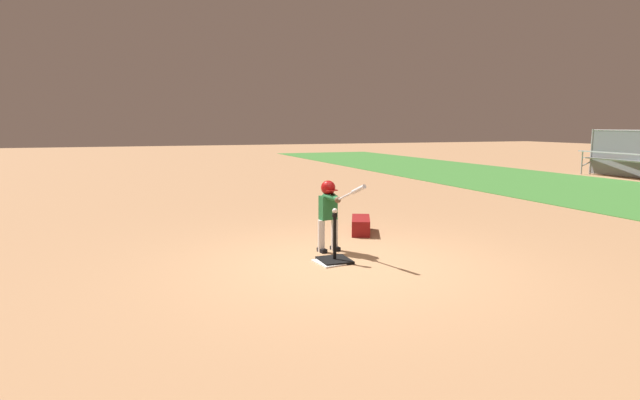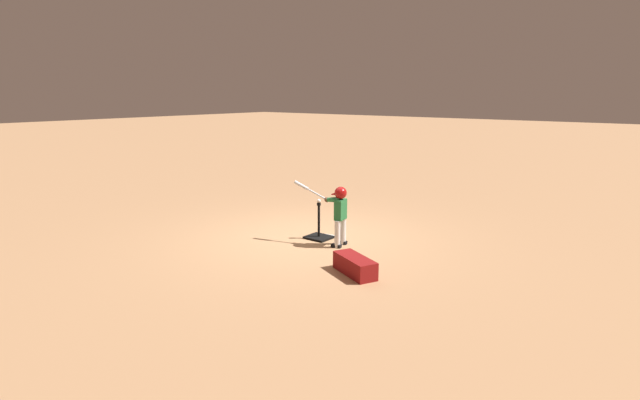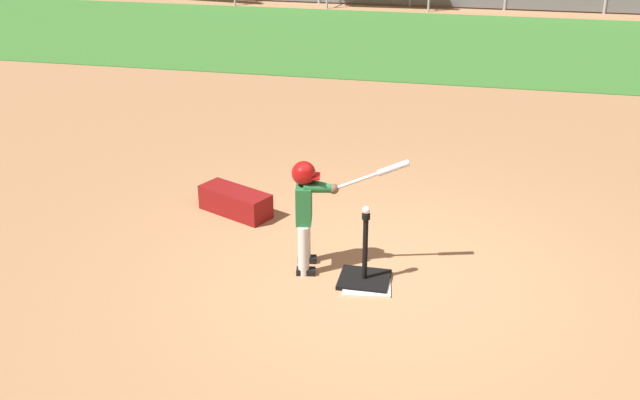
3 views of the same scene
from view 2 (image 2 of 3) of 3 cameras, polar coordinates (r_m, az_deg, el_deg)
name	(u,v)px [view 2 (image 2 of 3)]	position (r m, az deg, el deg)	size (l,w,h in m)	color
ground_plane	(306,238)	(9.71, -1.59, -4.33)	(90.00, 90.00, 0.00)	#AD7F56
home_plate	(319,237)	(9.74, -0.08, -4.23)	(0.44, 0.44, 0.02)	white
batting_tee	(319,234)	(9.65, -0.13, -3.89)	(0.47, 0.42, 0.70)	black
batter_child	(338,208)	(9.06, 2.12, -0.96)	(1.07, 0.37, 1.14)	silver
baseball	(319,201)	(9.49, -0.13, -0.10)	(0.07, 0.07, 0.07)	white
equipment_bag	(355,266)	(7.80, 4.01, -7.48)	(0.84, 0.32, 0.28)	maroon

